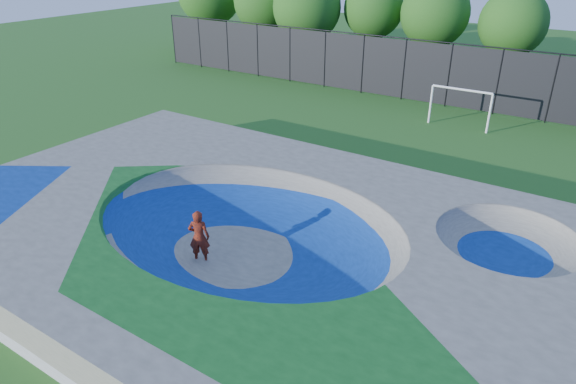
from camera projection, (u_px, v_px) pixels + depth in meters
name	position (u px, v px, depth m)	size (l,w,h in m)	color
ground	(248.00, 255.00, 17.52)	(120.00, 120.00, 0.00)	#245A19
skate_deck	(247.00, 237.00, 17.19)	(22.00, 14.00, 1.50)	gray
skater	(199.00, 237.00, 16.79)	(0.70, 0.46, 1.91)	#BB2D0F
skateboard	(201.00, 261.00, 17.20)	(0.78, 0.22, 0.05)	black
soccer_goal	(461.00, 101.00, 28.79)	(3.45, 0.12, 2.28)	white
fence	(449.00, 74.00, 32.34)	(48.09, 0.09, 4.04)	black
treeline	(421.00, 12.00, 37.18)	(53.75, 7.54, 8.36)	#4F3627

